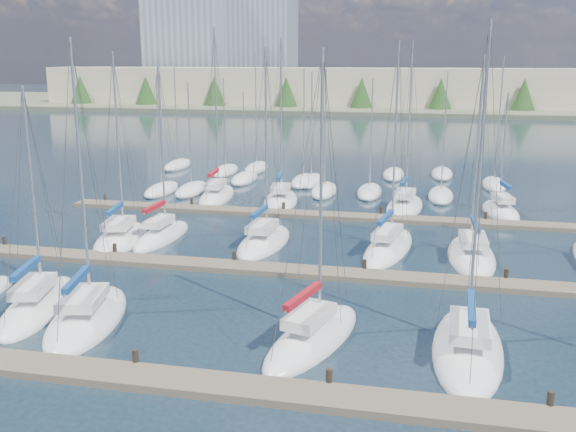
% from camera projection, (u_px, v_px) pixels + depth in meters
% --- Properties ---
extents(ground, '(400.00, 400.00, 0.00)m').
position_uv_depth(ground, '(366.00, 160.00, 79.69)').
color(ground, '#1E2F3C').
rests_on(ground, ground).
extents(dock_near, '(44.00, 1.93, 1.10)m').
position_uv_depth(dock_near, '(223.00, 386.00, 24.62)').
color(dock_near, '#6B5E4C').
rests_on(dock_near, ground).
extents(dock_mid, '(44.00, 1.93, 1.10)m').
position_uv_depth(dock_mid, '(295.00, 271.00, 37.90)').
color(dock_mid, '#6B5E4C').
rests_on(dock_mid, ground).
extents(dock_far, '(44.00, 1.93, 1.10)m').
position_uv_depth(dock_far, '(330.00, 216.00, 51.19)').
color(dock_far, '#6B5E4C').
rests_on(dock_far, ground).
extents(sailboat_h, '(4.47, 8.50, 13.57)m').
position_uv_depth(sailboat_h, '(121.00, 238.00, 44.71)').
color(sailboat_h, white).
rests_on(sailboat_h, ground).
extents(sailboat_p, '(3.59, 8.84, 14.51)m').
position_uv_depth(sailboat_p, '(405.00, 206.00, 54.38)').
color(sailboat_p, white).
rests_on(sailboat_p, ground).
extents(sailboat_c, '(4.90, 8.97, 14.07)m').
position_uv_depth(sailboat_c, '(87.00, 318.00, 31.04)').
color(sailboat_c, white).
rests_on(sailboat_c, ground).
extents(sailboat_o, '(3.97, 8.29, 14.86)m').
position_uv_depth(sailboat_o, '(281.00, 200.00, 56.55)').
color(sailboat_o, white).
rests_on(sailboat_o, ground).
extents(sailboat_k, '(4.06, 9.75, 14.23)m').
position_uv_depth(sailboat_k, '(388.00, 248.00, 42.47)').
color(sailboat_k, white).
rests_on(sailboat_k, ground).
extents(sailboat_i, '(2.48, 7.81, 12.81)m').
position_uv_depth(sailboat_i, '(162.00, 236.00, 45.23)').
color(sailboat_i, white).
rests_on(sailboat_i, ground).
extents(sailboat_e, '(3.42, 9.49, 14.67)m').
position_uv_depth(sailboat_e, '(468.00, 348.00, 27.84)').
color(sailboat_e, white).
rests_on(sailboat_e, ground).
extents(sailboat_q, '(3.50, 7.32, 10.49)m').
position_uv_depth(sailboat_q, '(501.00, 211.00, 52.52)').
color(sailboat_q, white).
rests_on(sailboat_q, ground).
extents(sailboat_j, '(3.23, 8.36, 13.84)m').
position_uv_depth(sailboat_j, '(264.00, 242.00, 43.88)').
color(sailboat_j, white).
rests_on(sailboat_j, ground).
extents(sailboat_d, '(4.66, 8.70, 13.60)m').
position_uv_depth(sailboat_d, '(313.00, 337.00, 28.84)').
color(sailboat_d, white).
rests_on(sailboat_d, ground).
extents(sailboat_l, '(3.11, 8.97, 13.40)m').
position_uv_depth(sailboat_l, '(471.00, 255.00, 40.83)').
color(sailboat_l, white).
rests_on(sailboat_l, ground).
extents(sailboat_b, '(4.55, 8.96, 11.89)m').
position_uv_depth(sailboat_b, '(38.00, 306.00, 32.59)').
color(sailboat_b, white).
rests_on(sailboat_b, ground).
extents(sailboat_n, '(3.64, 9.09, 15.78)m').
position_uv_depth(sailboat_n, '(217.00, 196.00, 58.41)').
color(sailboat_n, white).
rests_on(sailboat_n, ground).
extents(distant_boats, '(36.93, 20.75, 13.30)m').
position_uv_depth(distant_boats, '(308.00, 181.00, 65.09)').
color(distant_boats, '#9EA0A5').
rests_on(distant_boats, ground).
extents(shoreline, '(400.00, 60.00, 38.00)m').
position_uv_depth(shoreline, '(348.00, 77.00, 165.81)').
color(shoreline, '#666B51').
rests_on(shoreline, ground).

